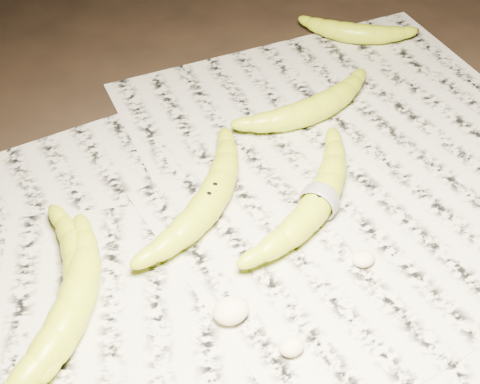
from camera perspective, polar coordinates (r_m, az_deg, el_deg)
name	(u,v)px	position (r m, az deg, el deg)	size (l,w,h in m)	color
ground	(274,235)	(0.81, 2.91, -3.72)	(3.00, 3.00, 0.00)	black
newspaper_patch	(262,211)	(0.83, 1.86, -1.63)	(0.90, 0.70, 0.01)	beige
banana_left_a	(78,279)	(0.75, -13.63, -7.26)	(0.21, 0.06, 0.04)	#C4E11C
banana_left_b	(72,306)	(0.73, -14.14, -9.42)	(0.22, 0.07, 0.04)	#C4E11C
banana_center	(211,198)	(0.82, -2.51, -0.47)	(0.22, 0.07, 0.04)	#C4E11C
banana_taped	(319,200)	(0.82, 6.78, -0.64)	(0.24, 0.06, 0.04)	#C4E11C
banana_upper_a	(315,107)	(0.96, 6.40, 7.21)	(0.20, 0.06, 0.04)	#C4E11C
banana_upper_b	(356,31)	(1.15, 9.83, 13.36)	(0.16, 0.05, 0.03)	#C4E11C
measuring_tape	(319,200)	(0.82, 6.78, -0.64)	(0.05, 0.05, 0.00)	white
flesh_chunk_a	(231,308)	(0.72, -0.78, -9.88)	(0.04, 0.03, 0.02)	#F1EBBB
flesh_chunk_b	(292,344)	(0.70, 4.44, -12.84)	(0.03, 0.02, 0.02)	#F1EBBB
flesh_chunk_c	(364,256)	(0.78, 10.55, -5.43)	(0.03, 0.02, 0.02)	#F1EBBB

